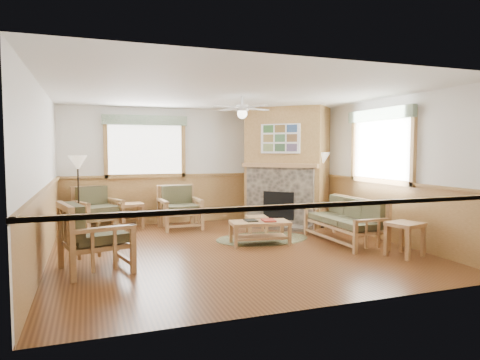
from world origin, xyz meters
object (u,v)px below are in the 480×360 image
object	(u,v)px
floor_lamp_right	(321,190)
footstool	(257,225)
armchair_left	(96,236)
end_table_chairs	(131,216)
end_table_sofa	(405,239)
armchair_back_left	(98,209)
armchair_back_right	(180,207)
coffee_table	(260,233)
floor_lamp_left	(79,195)
sofa	(344,220)

from	to	relation	value
floor_lamp_right	footstool	bearing A→B (deg)	-172.49
armchair_left	end_table_chairs	xyz separation A→B (m)	(0.78, 3.20, -0.22)
armchair_left	end_table_sofa	world-z (taller)	armchair_left
end_table_chairs	footstool	size ratio (longest dim) A/B	1.36
footstool	armchair_back_left	bearing A→B (deg)	155.14
footstool	armchair_back_right	bearing A→B (deg)	142.40
coffee_table	end_table_sofa	distance (m)	2.48
armchair_back_right	floor_lamp_left	bearing A→B (deg)	173.35
sofa	floor_lamp_left	size ratio (longest dim) A/B	1.10
floor_lamp_left	sofa	bearing A→B (deg)	-28.30
end_table_chairs	sofa	bearing A→B (deg)	-37.31
armchair_back_left	floor_lamp_left	world-z (taller)	floor_lamp_left
end_table_sofa	floor_lamp_right	size ratio (longest dim) A/B	0.33
armchair_back_right	coffee_table	bearing A→B (deg)	-65.72
sofa	floor_lamp_left	xyz separation A→B (m)	(-4.69, 2.53, 0.40)
end_table_sofa	footstool	world-z (taller)	end_table_sofa
footstool	floor_lamp_left	size ratio (longest dim) A/B	0.25
sofa	end_table_sofa	world-z (taller)	sofa
floor_lamp_right	end_table_sofa	bearing A→B (deg)	-91.53
footstool	end_table_sofa	bearing A→B (deg)	-58.77
armchair_back_right	footstool	world-z (taller)	armchair_back_right
sofa	end_table_chairs	distance (m)	4.56
armchair_back_right	floor_lamp_right	world-z (taller)	floor_lamp_right
armchair_back_right	armchair_left	world-z (taller)	armchair_left
armchair_left	footstool	xyz separation A→B (m)	(3.18, 1.77, -0.32)
sofa	armchair_left	distance (m)	4.43
armchair_back_right	end_table_chairs	bearing A→B (deg)	157.03
armchair_back_left	footstool	bearing A→B (deg)	-49.03
armchair_back_left	coffee_table	bearing A→B (deg)	-65.27
sofa	armchair_left	xyz separation A→B (m)	(-4.41, -0.44, 0.09)
armchair_back_left	end_table_sofa	xyz separation A→B (m)	(4.66, -4.01, -0.19)
armchair_back_left	floor_lamp_right	xyz separation A→B (m)	(4.73, -1.22, 0.37)
end_table_chairs	end_table_sofa	world-z (taller)	end_table_chairs
sofa	end_table_chairs	world-z (taller)	sofa
armchair_back_right	floor_lamp_right	bearing A→B (deg)	-18.76
floor_lamp_right	end_table_chairs	bearing A→B (deg)	163.20
floor_lamp_left	coffee_table	bearing A→B (deg)	-34.77
armchair_left	coffee_table	world-z (taller)	armchair_left
armchair_back_left	armchair_left	distance (m)	3.21
end_table_sofa	floor_lamp_left	world-z (taller)	floor_lamp_left
sofa	armchair_left	bearing A→B (deg)	-84.18
footstool	floor_lamp_right	world-z (taller)	floor_lamp_right
armchair_back_left	armchair_back_right	distance (m)	1.75
sofa	floor_lamp_right	size ratio (longest dim) A/B	1.06
sofa	armchair_back_right	bearing A→B (deg)	-132.42
coffee_table	end_table_sofa	bearing A→B (deg)	-32.68
armchair_back_left	footstool	size ratio (longest dim) A/B	2.28
armchair_back_left	footstool	world-z (taller)	armchair_back_left
footstool	floor_lamp_left	world-z (taller)	floor_lamp_left
armchair_back_right	floor_lamp_left	world-z (taller)	floor_lamp_left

